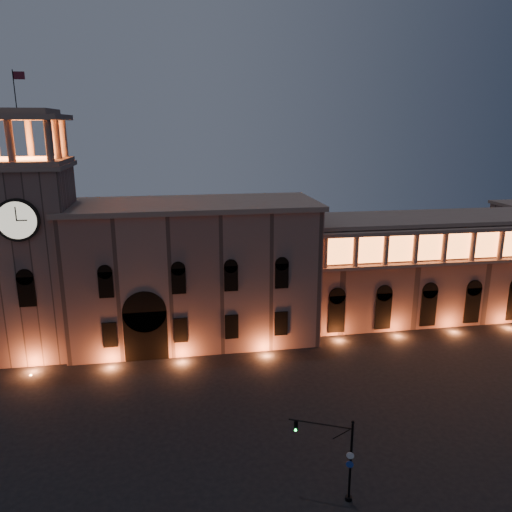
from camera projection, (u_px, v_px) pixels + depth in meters
ground at (231, 434)px, 44.53m from camera, size 160.00×160.00×0.00m
government_building at (193, 272)px, 62.84m from camera, size 30.80×12.80×17.60m
clock_tower at (34, 251)px, 57.99m from camera, size 9.80×9.80×32.40m
colonnade_wing at (435, 266)px, 70.62m from camera, size 40.60×11.50×14.50m
traffic_light at (339, 457)px, 36.03m from camera, size 4.44×2.24×6.64m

